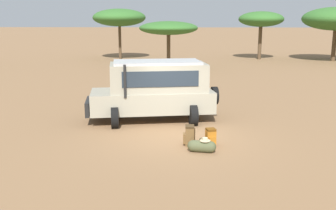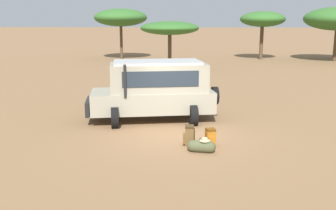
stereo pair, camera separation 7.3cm
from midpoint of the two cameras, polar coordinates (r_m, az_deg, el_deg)
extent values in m
plane|color=olive|center=(13.92, 1.68, -4.67)|extent=(320.00, 320.00, 0.00)
cube|color=gray|center=(16.00, -2.14, 0.64)|extent=(5.17, 2.78, 0.84)
cube|color=gray|center=(15.85, -1.26, 4.10)|extent=(4.09, 2.47, 1.10)
cube|color=#232D38|center=(15.78, -6.79, 3.79)|extent=(0.35, 1.54, 0.77)
cube|color=#232D38|center=(14.95, -0.92, 3.78)|extent=(2.90, 0.59, 0.60)
cube|color=#232D38|center=(16.73, -1.57, 4.72)|extent=(2.90, 0.59, 0.60)
cube|color=#B7B7B7|center=(15.77, -1.45, 6.25)|extent=(3.69, 2.32, 0.10)
cube|color=black|center=(16.03, -11.32, -0.19)|extent=(0.46, 1.62, 0.56)
cylinder|color=black|center=(14.82, -6.11, 3.43)|extent=(0.10, 0.10, 1.25)
cylinder|color=black|center=(15.10, -7.57, -1.82)|extent=(0.42, 0.84, 0.80)
cylinder|color=black|center=(16.98, -7.51, -0.21)|extent=(0.42, 0.84, 0.80)
cylinder|color=black|center=(15.36, 3.84, -1.50)|extent=(0.42, 0.84, 0.80)
cylinder|color=black|center=(17.21, 2.65, 0.06)|extent=(0.42, 0.84, 0.80)
cylinder|color=black|center=(16.38, 6.93, 1.37)|extent=(0.35, 0.76, 0.74)
cube|color=brown|center=(13.02, 3.29, -4.55)|extent=(0.28, 0.39, 0.60)
cube|color=brown|center=(13.04, 2.50, -4.86)|extent=(0.09, 0.29, 0.33)
cube|color=#3A2A16|center=(12.92, 3.31, -3.16)|extent=(0.30, 0.37, 0.07)
cylinder|color=#3A2A16|center=(12.94, 4.00, -4.67)|extent=(0.04, 0.04, 0.51)
cylinder|color=#3A2A16|center=(13.10, 3.98, -4.44)|extent=(0.04, 0.04, 0.51)
cube|color=#B26619|center=(13.06, 6.33, -4.76)|extent=(0.37, 0.35, 0.50)
cube|color=#B26619|center=(12.92, 6.58, -5.25)|extent=(0.24, 0.14, 0.28)
cube|color=#62380E|center=(12.98, 6.36, -3.57)|extent=(0.36, 0.36, 0.07)
cylinder|color=#62380E|center=(13.22, 6.39, -4.54)|extent=(0.04, 0.04, 0.43)
cylinder|color=#62380E|center=(13.18, 5.83, -4.58)|extent=(0.04, 0.04, 0.43)
cylinder|color=#4C5133|center=(12.41, 5.03, -6.01)|extent=(0.60, 0.44, 0.37)
sphere|color=#4C5133|center=(12.38, 6.30, -6.08)|extent=(0.36, 0.36, 0.36)
sphere|color=#4C5133|center=(12.44, 3.77, -5.93)|extent=(0.36, 0.36, 0.36)
torus|color=#2D301E|center=(12.34, 5.05, -5.11)|extent=(0.17, 0.05, 0.16)
cylinder|color=beige|center=(12.33, 5.51, -5.17)|extent=(0.34, 0.34, 0.02)
cylinder|color=beige|center=(12.32, 5.51, -4.96)|extent=(0.17, 0.17, 0.09)
cylinder|color=brown|center=(40.70, -6.74, 9.06)|extent=(0.28, 0.28, 3.39)
ellipsoid|color=#336628|center=(40.63, -6.83, 12.49)|extent=(5.29, 5.72, 1.75)
cylinder|color=brown|center=(32.95, 0.31, 7.84)|extent=(0.31, 0.31, 2.81)
ellipsoid|color=#336628|center=(32.85, 0.32, 11.11)|extent=(4.83, 5.16, 1.11)
cylinder|color=brown|center=(40.94, 13.45, 8.79)|extent=(0.36, 0.36, 3.34)
ellipsoid|color=#336628|center=(40.86, 13.61, 12.03)|extent=(4.44, 4.71, 1.52)
cylinder|color=brown|center=(41.44, 23.21, 7.99)|extent=(0.40, 0.40, 3.08)
camera|label=1|loc=(0.04, -89.85, 0.03)|focal=42.00mm
camera|label=2|loc=(0.04, 90.15, -0.03)|focal=42.00mm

